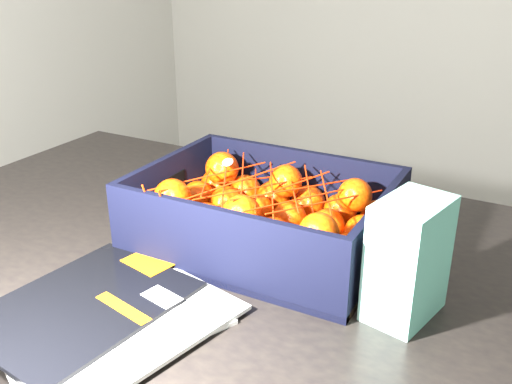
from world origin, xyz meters
The scene contains 6 objects.
table centered at (-0.22, -0.30, 0.65)m, with size 1.20×0.81×0.75m.
magazine_stack centered at (-0.19, -0.57, 0.76)m, with size 0.33×0.34×0.02m.
produce_crate centered at (-0.10, -0.28, 0.79)m, with size 0.40×0.30×0.13m.
clementine_heap centered at (-0.11, -0.28, 0.80)m, with size 0.38×0.29×0.11m.
mesh_net centered at (-0.11, -0.28, 0.86)m, with size 0.34×0.27×0.09m.
retail_carton centered at (0.16, -0.36, 0.83)m, with size 0.08×0.11×0.17m, color white.
Camera 1 is at (0.29, -1.05, 1.22)m, focal length 40.11 mm.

